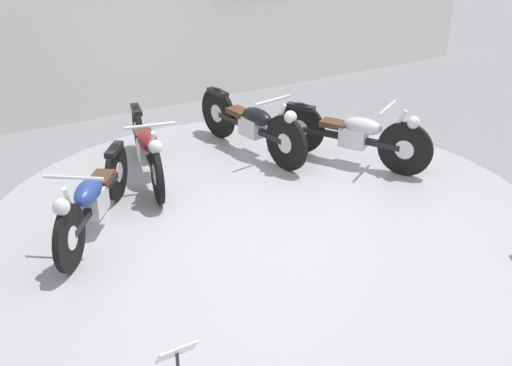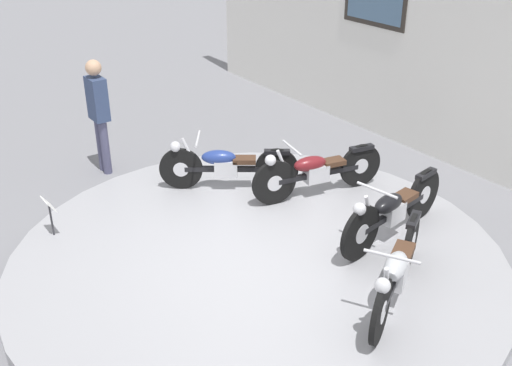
{
  "view_description": "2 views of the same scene",
  "coord_description": "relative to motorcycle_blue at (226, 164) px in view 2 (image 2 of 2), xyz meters",
  "views": [
    {
      "loc": [
        -2.82,
        -4.57,
        3.21
      ],
      "look_at": [
        -0.15,
        -0.03,
        0.6
      ],
      "focal_mm": 42.0,
      "sensor_mm": 36.0,
      "label": 1
    },
    {
      "loc": [
        4.83,
        -3.5,
        4.09
      ],
      "look_at": [
        -0.27,
        0.17,
        0.92
      ],
      "focal_mm": 42.0,
      "sensor_mm": 36.0,
      "label": 2
    }
  ],
  "objects": [
    {
      "name": "visitor_standing",
      "position": [
        -1.88,
        -1.04,
        0.48
      ],
      "size": [
        0.36,
        0.24,
        1.79
      ],
      "color": "#4C4C6B",
      "rests_on": "ground_plane"
    },
    {
      "name": "motorcycle_maroon",
      "position": [
        0.89,
        0.9,
        0.01
      ],
      "size": [
        0.59,
        1.95,
        0.79
      ],
      "color": "black",
      "rests_on": "display_platform"
    },
    {
      "name": "back_wall",
      "position": [
        1.59,
        3.68,
        1.62
      ],
      "size": [
        14.0,
        0.22,
        4.33
      ],
      "color": "white",
      "rests_on": "ground_plane"
    },
    {
      "name": "motorcycle_blue",
      "position": [
        0.0,
        0.0,
        0.0
      ],
      "size": [
        1.2,
        1.62,
        0.78
      ],
      "color": "black",
      "rests_on": "display_platform"
    },
    {
      "name": "motorcycle_black",
      "position": [
        2.29,
        0.9,
        0.03
      ],
      "size": [
        0.54,
        2.01,
        0.81
      ],
      "color": "black",
      "rests_on": "display_platform"
    },
    {
      "name": "motorcycle_silver",
      "position": [
        3.18,
        -0.0,
        0.02
      ],
      "size": [
        1.03,
        1.77,
        0.8
      ],
      "color": "black",
      "rests_on": "display_platform"
    },
    {
      "name": "ground_plane",
      "position": [
        1.59,
        -0.6,
        -0.54
      ],
      "size": [
        60.0,
        60.0,
        0.0
      ],
      "primitive_type": "plane",
      "color": "slate"
    },
    {
      "name": "display_platform",
      "position": [
        1.59,
        -0.6,
        -0.46
      ],
      "size": [
        5.82,
        5.82,
        0.17
      ],
      "primitive_type": "cylinder",
      "color": "#99999E",
      "rests_on": "ground_plane"
    },
    {
      "name": "info_placard_front_left",
      "position": [
        -0.19,
        -2.43,
        -0.01
      ],
      "size": [
        0.26,
        0.11,
        0.51
      ],
      "color": "#333338",
      "rests_on": "display_platform"
    }
  ]
}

